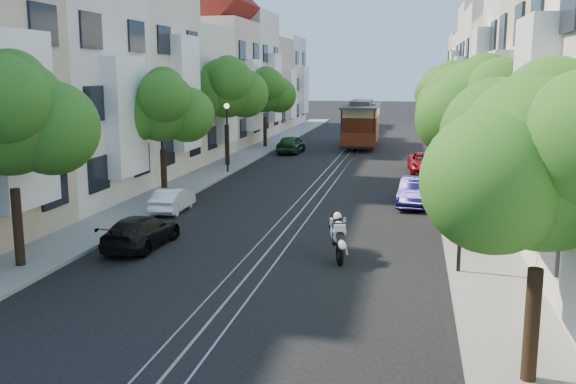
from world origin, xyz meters
The scene contains 26 objects.
ground centered at (0.00, 28.00, 0.00)m, with size 200.00×200.00×0.00m, color black.
sidewalk_east centered at (7.25, 28.00, 0.06)m, with size 2.50×80.00×0.12m, color gray.
sidewalk_west centered at (-7.25, 28.00, 0.06)m, with size 2.50×80.00×0.12m, color gray.
rail_left centered at (-0.55, 28.00, 0.01)m, with size 0.06×80.00×0.02m, color gray.
rail_slot centered at (0.00, 28.00, 0.01)m, with size 0.06×80.00×0.02m, color gray.
rail_right centered at (0.55, 28.00, 0.01)m, with size 0.06×80.00×0.02m, color gray.
lane_line centered at (0.00, 28.00, 0.00)m, with size 0.08×80.00×0.01m, color tan.
townhouses_east centered at (11.87, 27.91, 5.18)m, with size 7.75×72.00×12.00m.
townhouses_west centered at (-11.87, 27.91, 5.08)m, with size 7.75×72.00×11.76m.
tree_e_a centered at (7.26, -3.02, 4.40)m, with size 4.72×3.87×6.27m.
tree_e_b centered at (7.26, 8.98, 4.73)m, with size 4.93×4.08×6.68m.
tree_e_c centered at (7.26, 19.98, 4.60)m, with size 4.84×3.99×6.52m.
tree_e_d centered at (7.26, 30.98, 4.87)m, with size 5.01×4.16×6.85m.
tree_w_a centered at (-7.14, 1.98, 4.73)m, with size 4.93×4.08×6.68m.
tree_w_b centered at (-7.14, 13.98, 4.40)m, with size 4.72×3.87×6.27m.
tree_w_c centered at (-7.14, 24.98, 5.07)m, with size 5.13×4.28×7.09m.
tree_w_d centered at (-7.14, 35.98, 4.60)m, with size 4.84×3.99×6.52m.
lamp_east centered at (6.30, 4.00, 2.85)m, with size 0.32×0.32×4.16m.
lamp_west centered at (-6.30, 22.00, 2.85)m, with size 0.32×0.32×4.16m.
sportbike_rider centered at (2.48, 4.94, 0.89)m, with size 0.75×2.16×1.57m.
cable_car centered at (0.50, 38.30, 2.08)m, with size 3.00×9.19×3.51m.
parked_car_e_mid centered at (5.01, 14.38, 0.65)m, with size 1.38×3.95×1.30m, color #100D41.
parked_car_e_far centered at (5.60, 24.87, 0.60)m, with size 1.99×4.32×1.20m, color maroon.
parked_car_w_near centered at (-4.50, 5.10, 0.57)m, with size 1.60×3.93×1.14m, color black.
parked_car_w_mid centered at (-5.60, 10.97, 0.53)m, with size 1.13×3.23×1.06m, color white.
parked_car_w_far centered at (-4.40, 32.81, 0.69)m, with size 1.62×4.02×1.37m, color #153619.
Camera 1 is at (4.81, -15.46, 6.07)m, focal length 40.00 mm.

